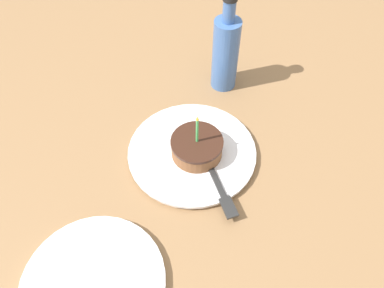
# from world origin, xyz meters

# --- Properties ---
(ground_plane) EXTENTS (2.40, 2.40, 0.04)m
(ground_plane) POSITION_xyz_m (0.00, 0.00, -0.02)
(ground_plane) COLOR olive
(ground_plane) RESTS_ON ground
(plate) EXTENTS (0.27, 0.27, 0.02)m
(plate) POSITION_xyz_m (0.03, -0.01, 0.01)
(plate) COLOR silver
(plate) RESTS_ON ground_plane
(cake_slice) EXTENTS (0.11, 0.11, 0.12)m
(cake_slice) POSITION_xyz_m (0.04, -0.02, 0.04)
(cake_slice) COLOR brown
(cake_slice) RESTS_ON plate
(fork) EXTENTS (0.12, 0.17, 0.00)m
(fork) POSITION_xyz_m (0.10, -0.08, 0.02)
(fork) COLOR #262626
(fork) RESTS_ON plate
(bottle) EXTENTS (0.06, 0.06, 0.24)m
(bottle) POSITION_xyz_m (0.05, 0.23, 0.10)
(bottle) COLOR #3F66A5
(bottle) RESTS_ON ground_plane
(side_plate) EXTENTS (0.25, 0.25, 0.01)m
(side_plate) POSITION_xyz_m (-0.07, -0.32, 0.01)
(side_plate) COLOR silver
(side_plate) RESTS_ON ground_plane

